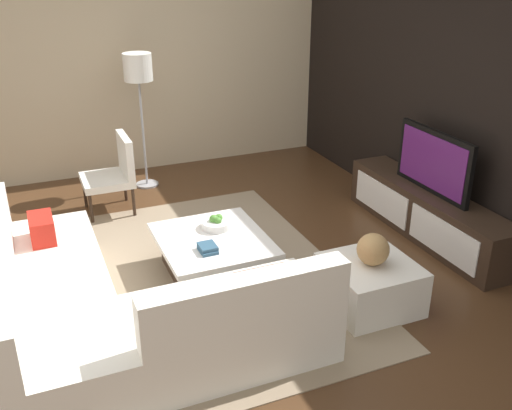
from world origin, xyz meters
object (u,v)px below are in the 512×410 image
at_px(accent_chair_near, 115,170).
at_px(fruit_bowl, 216,223).
at_px(decorative_ball, 373,249).
at_px(ottoman, 370,285).
at_px(book_stack, 208,248).
at_px(coffee_table, 213,255).
at_px(floor_lamp, 138,75).
at_px(sectional_couch, 113,307).
at_px(television, 434,162).
at_px(media_console, 427,213).

height_order(accent_chair_near, fruit_bowl, accent_chair_near).
bearing_deg(decorative_ball, accent_chair_near, -150.55).
relative_size(ottoman, book_stack, 3.70).
xyz_separation_m(coffee_table, book_stack, (0.22, -0.12, 0.21)).
bearing_deg(fruit_bowl, floor_lamp, -175.92).
xyz_separation_m(sectional_couch, book_stack, (-0.39, 0.89, 0.12)).
height_order(accent_chair_near, book_stack, accent_chair_near).
distance_m(coffee_table, ottoman, 1.43).
height_order(accent_chair_near, floor_lamp, floor_lamp).
distance_m(sectional_couch, coffee_table, 1.18).
bearing_deg(television, fruit_bowl, -97.28).
relative_size(accent_chair_near, floor_lamp, 0.53).
bearing_deg(coffee_table, accent_chair_near, -163.48).
distance_m(ottoman, book_stack, 1.40).
distance_m(accent_chair_near, fruit_bowl, 1.74).
relative_size(television, sectional_couch, 0.43).
height_order(media_console, fruit_bowl, fruit_bowl).
bearing_deg(media_console, accent_chair_near, -123.82).
bearing_deg(fruit_bowl, ottoman, 38.84).
bearing_deg(floor_lamp, book_stack, -1.31).
xyz_separation_m(media_console, ottoman, (0.88, -1.26, -0.05)).
relative_size(sectional_couch, book_stack, 13.10).
bearing_deg(fruit_bowl, television, 82.72).
distance_m(floor_lamp, book_stack, 2.82).
bearing_deg(decorative_ball, ottoman, 0.00).
bearing_deg(media_console, decorative_ball, -55.11).
bearing_deg(book_stack, media_console, 92.87).
distance_m(media_console, fruit_bowl, 2.22).
bearing_deg(media_console, coffee_table, -92.49).
xyz_separation_m(accent_chair_near, floor_lamp, (-0.62, 0.47, 0.91)).
bearing_deg(fruit_bowl, coffee_table, -29.02).
bearing_deg(fruit_bowl, decorative_ball, 38.84).
bearing_deg(ottoman, television, 124.88).
bearing_deg(media_console, floor_lamp, -136.89).
relative_size(sectional_couch, decorative_ball, 9.34).
bearing_deg(accent_chair_near, fruit_bowl, 30.36).
bearing_deg(book_stack, television, 92.87).
bearing_deg(floor_lamp, fruit_bowl, 4.08).
relative_size(television, coffee_table, 1.01).
distance_m(accent_chair_near, ottoman, 3.20).
xyz_separation_m(decorative_ball, book_stack, (-0.76, -1.15, -0.12)).
bearing_deg(accent_chair_near, book_stack, 20.54).
bearing_deg(decorative_ball, fruit_bowl, -141.16).
xyz_separation_m(floor_lamp, fruit_bowl, (2.24, 0.16, -0.97)).
height_order(sectional_couch, coffee_table, sectional_couch).
bearing_deg(media_console, fruit_bowl, -97.28).
bearing_deg(floor_lamp, accent_chair_near, -37.32).
distance_m(accent_chair_near, book_stack, 2.06).
bearing_deg(television, coffee_table, -92.49).
bearing_deg(sectional_couch, television, 98.85).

